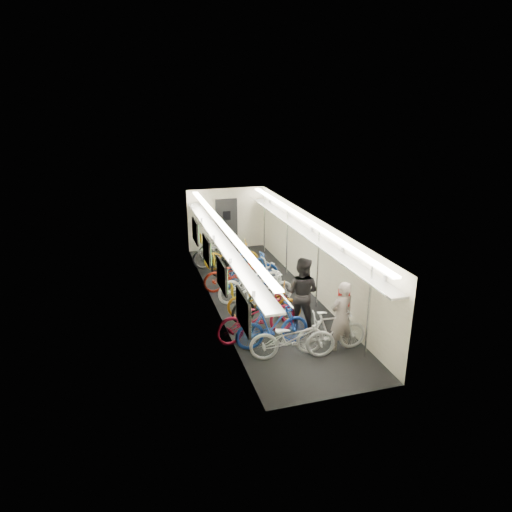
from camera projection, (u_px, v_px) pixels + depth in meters
train_car_shell at (245, 239)px, 13.59m from camera, size 10.00×10.00×10.00m
bicycle_0 at (292, 338)px, 10.26m from camera, size 2.04×1.02×1.02m
bicycle_1 at (272, 326)px, 10.75m from camera, size 1.83×0.56×1.09m
bicycle_2 at (257, 317)px, 11.12m from camera, size 2.30×1.19×1.15m
bicycle_3 at (262, 303)px, 12.03m from camera, size 1.77×0.67×1.04m
bicycle_4 at (264, 302)px, 12.06m from camera, size 2.08×1.37×1.03m
bicycle_5 at (265, 290)px, 12.76m from camera, size 1.88×0.91×1.09m
bicycle_6 at (251, 281)px, 13.34m from camera, size 2.26×1.25×1.13m
bicycle_7 at (250, 270)px, 14.23m from camera, size 1.89×0.61×1.12m
bicycle_8 at (234, 274)px, 14.01m from camera, size 2.02×0.80×1.04m
bicycle_9 at (232, 259)px, 15.34m from camera, size 1.76×1.16×1.03m
bicycle_10 at (231, 256)px, 15.73m from camera, size 1.96×0.93×0.99m
bicycle_11 at (332, 331)px, 10.56m from camera, size 1.75×0.56×1.04m
bicycle_12 at (222, 254)px, 15.78m from camera, size 2.18×1.12×1.09m
bicycle_14 at (223, 249)px, 16.47m from camera, size 1.90×1.29×0.95m
passenger_near at (341, 316)px, 10.54m from camera, size 0.69×0.53×1.70m
passenger_mid at (302, 293)px, 11.59m from camera, size 1.16×1.13×1.89m
backpack at (344, 298)px, 10.48m from camera, size 0.29×0.22×0.38m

